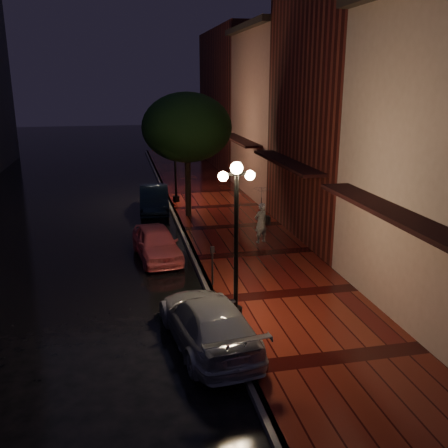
{
  "coord_description": "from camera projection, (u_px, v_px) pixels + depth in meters",
  "views": [
    {
      "loc": [
        -2.54,
        -17.13,
        6.42
      ],
      "look_at": [
        1.06,
        -0.08,
        1.4
      ],
      "focal_mm": 40.0,
      "sensor_mm": 36.0,
      "label": 1
    }
  ],
  "objects": [
    {
      "name": "ground",
      "position": [
        195.0,
        261.0,
        18.39
      ],
      "size": [
        120.0,
        120.0,
        0.0
      ],
      "primitive_type": "plane",
      "color": "black",
      "rests_on": "ground"
    },
    {
      "name": "sidewalk",
      "position": [
        254.0,
        255.0,
        18.82
      ],
      "size": [
        4.5,
        60.0,
        0.15
      ],
      "primitive_type": "cube",
      "color": "#430D0B",
      "rests_on": "ground"
    },
    {
      "name": "curb",
      "position": [
        195.0,
        260.0,
        18.37
      ],
      "size": [
        0.25,
        60.0,
        0.15
      ],
      "primitive_type": "cube",
      "color": "#595451",
      "rests_on": "ground"
    },
    {
      "name": "storefront_mid",
      "position": [
        357.0,
        104.0,
        20.14
      ],
      "size": [
        5.0,
        8.0,
        11.0
      ],
      "primitive_type": "cube",
      "color": "#511914",
      "rests_on": "ground"
    },
    {
      "name": "storefront_far",
      "position": [
        290.0,
        116.0,
        27.94
      ],
      "size": [
        5.0,
        8.0,
        9.0
      ],
      "primitive_type": "cube",
      "color": "#8C5951",
      "rests_on": "ground"
    },
    {
      "name": "storefront_extra",
      "position": [
        246.0,
        100.0,
        37.2
      ],
      "size": [
        5.0,
        12.0,
        10.0
      ],
      "primitive_type": "cube",
      "color": "#511914",
      "rests_on": "ground"
    },
    {
      "name": "streetlamp_near",
      "position": [
        236.0,
        232.0,
        13.04
      ],
      "size": [
        0.96,
        0.36,
        4.31
      ],
      "color": "black",
      "rests_on": "sidewalk"
    },
    {
      "name": "streetlamp_far",
      "position": [
        175.0,
        156.0,
        26.2
      ],
      "size": [
        0.96,
        0.36,
        4.31
      ],
      "color": "black",
      "rests_on": "sidewalk"
    },
    {
      "name": "street_tree",
      "position": [
        187.0,
        130.0,
        22.97
      ],
      "size": [
        4.16,
        4.16,
        5.8
      ],
      "color": "black",
      "rests_on": "sidewalk"
    },
    {
      "name": "pink_car",
      "position": [
        157.0,
        243.0,
        18.53
      ],
      "size": [
        1.88,
        3.77,
        1.23
      ],
      "primitive_type": "imported",
      "rotation": [
        0.0,
        0.0,
        0.12
      ],
      "color": "#EA6067",
      "rests_on": "ground"
    },
    {
      "name": "navy_car",
      "position": [
        154.0,
        199.0,
        25.18
      ],
      "size": [
        1.64,
        4.08,
        1.32
      ],
      "primitive_type": "imported",
      "rotation": [
        0.0,
        0.0,
        -0.06
      ],
      "color": "black",
      "rests_on": "ground"
    },
    {
      "name": "silver_car",
      "position": [
        208.0,
        322.0,
        12.41
      ],
      "size": [
        2.34,
        4.59,
        1.28
      ],
      "primitive_type": "imported",
      "rotation": [
        0.0,
        0.0,
        3.27
      ],
      "color": "#9D9EA4",
      "rests_on": "ground"
    },
    {
      "name": "woman_with_umbrella",
      "position": [
        261.0,
        206.0,
        19.7
      ],
      "size": [
        0.95,
        0.97,
        2.28
      ],
      "rotation": [
        0.0,
        0.0,
        3.53
      ],
      "color": "white",
      "rests_on": "sidewalk"
    },
    {
      "name": "parking_meter",
      "position": [
        212.0,
        262.0,
        15.69
      ],
      "size": [
        0.14,
        0.12,
        1.29
      ],
      "rotation": [
        0.0,
        0.0,
        0.3
      ],
      "color": "black",
      "rests_on": "sidewalk"
    }
  ]
}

